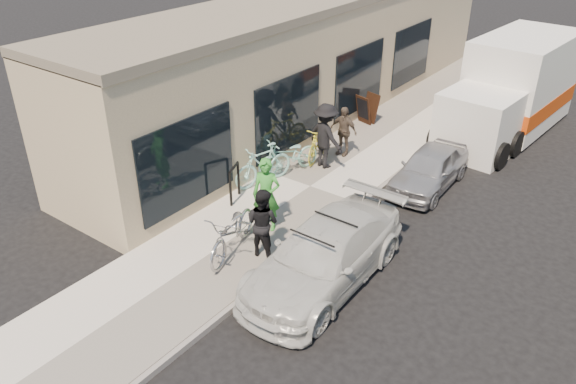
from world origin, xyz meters
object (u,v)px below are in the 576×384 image
Objects in this scene: sedan_white at (325,255)px; cruiser_bike_c at (319,142)px; cruiser_bike_a at (263,165)px; sedan_silver at (429,168)px; man_standing at (263,223)px; tandem_bike at (233,232)px; cruiser_bike_b at (289,156)px; woman_rider at (266,195)px; moving_truck at (512,91)px; bike_rack at (234,180)px; bystander_a at (326,136)px; bystander_b at (343,131)px; sandwich_board at (367,109)px.

cruiser_bike_c is (-3.27, 4.67, 0.03)m from sedan_white.
sedan_white is 4.36m from cruiser_bike_a.
man_standing is at bearing -107.37° from sedan_silver.
cruiser_bike_b is at bearing 92.92° from tandem_bike.
woman_rider is (-2.11, 0.72, 0.40)m from sedan_white.
sedan_white is 2.27m from woman_rider.
cruiser_bike_a is at bearing -54.47° from man_standing.
man_standing reaches higher than cruiser_bike_a.
cruiser_bike_c is (-1.20, 5.19, -0.02)m from tandem_bike.
cruiser_bike_b is at bearing -113.66° from moving_truck.
cruiser_bike_c is at bearing 84.06° from bike_rack.
woman_rider is (-0.04, 1.25, 0.35)m from tandem_bike.
moving_truck reaches higher than cruiser_bike_b.
man_standing is at bearing -34.49° from bike_rack.
bystander_a is (0.76, 1.89, 0.39)m from cruiser_bike_a.
sedan_silver is 1.74× the size of bystander_a.
tandem_bike is 1.30m from woman_rider.
bystander_b is at bearing 81.21° from tandem_bike.
moving_truck is (4.03, 9.31, 0.64)m from bike_rack.
tandem_bike is 4.16m from cruiser_bike_b.
sedan_white is at bearing -62.28° from bystander_b.
sedan_silver is 1.57× the size of tandem_bike.
bike_rack is 1.65m from woman_rider.
cruiser_bike_a reaches higher than sandwich_board.
cruiser_bike_c is at bearing -120.37° from bystander_b.
bystander_a reaches higher than cruiser_bike_a.
sedan_white is at bearing -41.33° from woman_rider.
bystander_a reaches higher than bike_rack.
woman_rider is at bearing -81.14° from bystander_b.
moving_truck is (0.40, 10.60, 0.72)m from sedan_white.
moving_truck is 10.20m from woman_rider.
sandwich_board is 0.30× the size of sedan_silver.
cruiser_bike_b is at bearing 95.11° from cruiser_bike_a.
bystander_a reaches higher than bystander_b.
woman_rider reaches higher than tandem_bike.
cruiser_bike_c is 0.68m from bystander_a.
sandwich_board is 8.77m from sedan_white.
tandem_bike is 1.08× the size of cruiser_bike_b.
bike_rack is at bearing -74.56° from sandwich_board.
sandwich_board is at bearing -142.30° from moving_truck.
sedan_white reaches higher than cruiser_bike_c.
woman_rider is at bearing -59.12° from man_standing.
bystander_a is at bearing 122.26° from sedan_white.
sedan_white is 2.14m from tandem_bike.
bystander_a is (0.61, 0.94, 0.44)m from cruiser_bike_b.
sandwich_board is 0.47× the size of tandem_bike.
moving_truck reaches higher than man_standing.
cruiser_bike_a is 2.24m from cruiser_bike_c.
sedan_white reaches higher than sedan_silver.
bike_rack is at bearing -73.46° from cruiser_bike_b.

